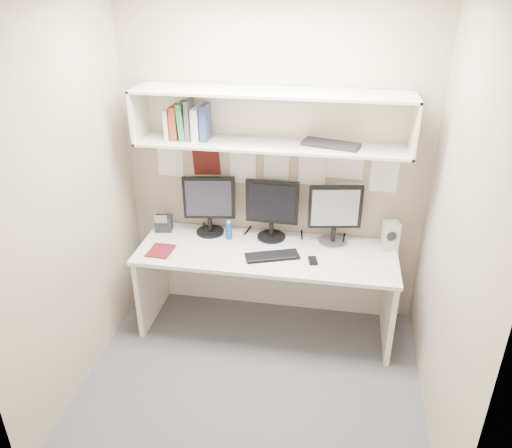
% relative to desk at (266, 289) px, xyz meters
% --- Properties ---
extents(floor, '(2.40, 2.00, 0.01)m').
position_rel_desk_xyz_m(floor, '(0.00, -0.65, -0.37)').
color(floor, '#4B4B51').
rests_on(floor, ground).
extents(wall_back, '(2.40, 0.02, 2.60)m').
position_rel_desk_xyz_m(wall_back, '(0.00, 0.35, 0.93)').
color(wall_back, tan).
rests_on(wall_back, ground).
extents(wall_front, '(2.40, 0.02, 2.60)m').
position_rel_desk_xyz_m(wall_front, '(0.00, -1.65, 0.93)').
color(wall_front, tan).
rests_on(wall_front, ground).
extents(wall_left, '(0.02, 2.00, 2.60)m').
position_rel_desk_xyz_m(wall_left, '(-1.20, -0.65, 0.93)').
color(wall_left, tan).
rests_on(wall_left, ground).
extents(wall_right, '(0.02, 2.00, 2.60)m').
position_rel_desk_xyz_m(wall_right, '(1.20, -0.65, 0.93)').
color(wall_right, tan).
rests_on(wall_right, ground).
extents(desk, '(2.00, 0.70, 0.73)m').
position_rel_desk_xyz_m(desk, '(0.00, 0.00, 0.00)').
color(desk, silver).
rests_on(desk, floor).
extents(overhead_hutch, '(2.00, 0.38, 0.40)m').
position_rel_desk_xyz_m(overhead_hutch, '(0.00, 0.21, 1.35)').
color(overhead_hutch, silver).
rests_on(overhead_hutch, wall_back).
extents(pinned_papers, '(1.92, 0.01, 0.48)m').
position_rel_desk_xyz_m(pinned_papers, '(0.00, 0.34, 0.88)').
color(pinned_papers, white).
rests_on(pinned_papers, wall_back).
extents(monitor_left, '(0.42, 0.23, 0.49)m').
position_rel_desk_xyz_m(monitor_left, '(-0.50, 0.22, 0.63)').
color(monitor_left, black).
rests_on(monitor_left, desk).
extents(monitor_center, '(0.42, 0.23, 0.49)m').
position_rel_desk_xyz_m(monitor_center, '(0.01, 0.22, 0.63)').
color(monitor_center, black).
rests_on(monitor_center, desk).
extents(monitor_right, '(0.41, 0.23, 0.48)m').
position_rel_desk_xyz_m(monitor_right, '(0.50, 0.22, 0.63)').
color(monitor_right, '#A5A5AA').
rests_on(monitor_right, desk).
extents(keyboard, '(0.43, 0.27, 0.02)m').
position_rel_desk_xyz_m(keyboard, '(0.06, -0.10, 0.37)').
color(keyboard, black).
rests_on(keyboard, desk).
extents(mouse, '(0.08, 0.11, 0.03)m').
position_rel_desk_xyz_m(mouse, '(0.36, -0.12, 0.38)').
color(mouse, black).
rests_on(mouse, desk).
extents(speaker, '(0.13, 0.14, 0.22)m').
position_rel_desk_xyz_m(speaker, '(0.94, 0.20, 0.48)').
color(speaker, '#B8B8B3').
rests_on(speaker, desk).
extents(blue_bottle, '(0.05, 0.05, 0.16)m').
position_rel_desk_xyz_m(blue_bottle, '(-0.33, 0.13, 0.44)').
color(blue_bottle, navy).
rests_on(blue_bottle, desk).
extents(maroon_notebook, '(0.19, 0.22, 0.01)m').
position_rel_desk_xyz_m(maroon_notebook, '(-0.80, -0.16, 0.37)').
color(maroon_notebook, '#590F16').
rests_on(maroon_notebook, desk).
extents(desk_phone, '(0.15, 0.14, 0.16)m').
position_rel_desk_xyz_m(desk_phone, '(-0.90, 0.19, 0.43)').
color(desk_phone, black).
rests_on(desk_phone, desk).
extents(book_stack, '(0.32, 0.18, 0.29)m').
position_rel_desk_xyz_m(book_stack, '(-0.62, 0.17, 1.30)').
color(book_stack, silver).
rests_on(book_stack, overhead_hutch).
extents(hutch_tray, '(0.44, 0.26, 0.03)m').
position_rel_desk_xyz_m(hutch_tray, '(0.43, 0.16, 1.19)').
color(hutch_tray, black).
rests_on(hutch_tray, overhead_hutch).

